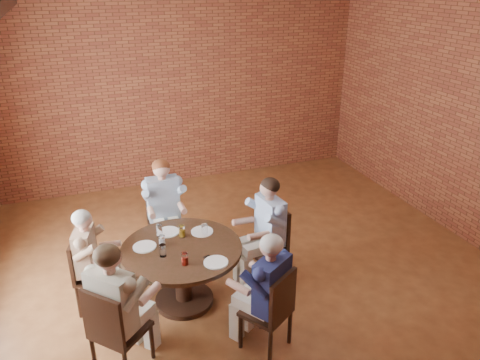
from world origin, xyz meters
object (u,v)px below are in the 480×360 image
object	(u,v)px
dining_table	(182,264)
diner_a	(266,230)
diner_e	(266,293)
chair_d	(113,328)
chair_c	(87,272)
chair_b	(164,217)
diner_b	(165,209)
diner_d	(118,308)
chair_a	(271,240)
chair_e	(273,309)
diner_c	(92,261)
smartphone	(210,259)

from	to	relation	value
dining_table	diner_a	size ratio (longest dim) A/B	1.00
diner_a	diner_e	xyz separation A→B (m)	(-0.46, -1.10, -0.01)
chair_d	chair_c	bearing A→B (deg)	-33.71
chair_b	diner_b	world-z (taller)	diner_b
diner_a	diner_d	size ratio (longest dim) A/B	0.98
diner_e	dining_table	bearing A→B (deg)	-90.00
chair_a	chair_d	xyz separation A→B (m)	(-2.02, -0.93, 0.01)
chair_a	chair_e	bearing A→B (deg)	-30.16
chair_a	chair_b	size ratio (longest dim) A/B	1.00
chair_a	chair_e	distance (m)	1.29
diner_b	chair_b	bearing A→B (deg)	90.00
diner_c	chair_d	xyz separation A→B (m)	(0.10, -1.05, -0.10)
diner_d	diner_e	size ratio (longest dim) A/B	1.05
chair_a	chair_c	bearing A→B (deg)	-100.63
diner_c	diner_e	size ratio (longest dim) A/B	0.94
dining_table	chair_e	size ratio (longest dim) A/B	1.45
diner_b	chair_c	xyz separation A→B (m)	(-1.07, -0.83, -0.19)
dining_table	chair_a	bearing A→B (deg)	6.91
chair_d	diner_d	bearing A→B (deg)	-90.00
chair_c	smartphone	world-z (taller)	chair_c
chair_d	diner_b	bearing A→B (deg)	-68.00
chair_a	chair_d	size ratio (longest dim) A/B	0.98
diner_b	chair_d	bearing A→B (deg)	-113.04
dining_table	diner_d	distance (m)	1.08
chair_d	diner_e	xyz separation A→B (m)	(1.47, -0.18, 0.14)
diner_d	chair_e	xyz separation A→B (m)	(1.45, -0.31, -0.19)
diner_e	chair_d	bearing A→B (deg)	-39.23
dining_table	chair_b	xyz separation A→B (m)	(0.05, 1.20, -0.01)
dining_table	diner_e	bearing A→B (deg)	-57.69
chair_a	dining_table	bearing A→B (deg)	-90.00
chair_a	diner_c	xyz separation A→B (m)	(-2.12, 0.12, 0.11)
chair_c	chair_e	xyz separation A→B (m)	(1.68, -1.32, 0.02)
diner_a	chair_c	size ratio (longest dim) A/B	1.52
diner_c	chair_d	size ratio (longest dim) A/B	1.29
dining_table	diner_c	world-z (taller)	diner_c
chair_e	diner_a	bearing A→B (deg)	-142.04
diner_b	diner_e	xyz separation A→B (m)	(0.57, -2.08, -0.02)
diner_a	chair_e	size ratio (longest dim) A/B	1.45
diner_b	chair_d	size ratio (longest dim) A/B	1.40
chair_a	diner_b	distance (m)	1.49
diner_a	diner_b	distance (m)	1.43
diner_e	smartphone	world-z (taller)	diner_e
chair_c	diner_d	distance (m)	1.06
chair_c	diner_e	distance (m)	2.07
diner_a	diner_c	distance (m)	2.04
diner_c	diner_d	xyz separation A→B (m)	(0.17, -0.99, 0.07)
chair_a	smartphone	bearing A→B (deg)	-69.59
chair_a	diner_a	world-z (taller)	diner_a
dining_table	chair_a	xyz separation A→B (m)	(1.17, 0.14, -0.02)
diner_a	diner_c	xyz separation A→B (m)	(-2.03, 0.13, -0.05)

